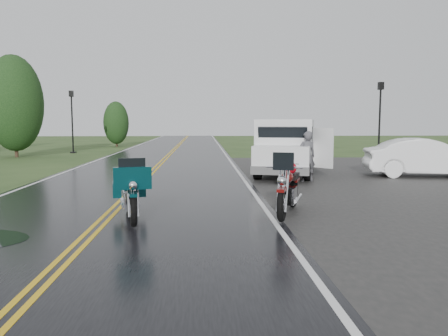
% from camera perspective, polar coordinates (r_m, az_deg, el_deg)
% --- Properties ---
extents(ground, '(120.00, 120.00, 0.00)m').
position_cam_1_polar(ground, '(10.15, -15.51, -6.90)').
color(ground, '#2D471E').
rests_on(ground, ground).
extents(road, '(8.00, 100.00, 0.04)m').
position_cam_1_polar(road, '(19.90, -9.26, -0.42)').
color(road, black).
rests_on(road, ground).
extents(motorcycle_red, '(1.70, 2.68, 1.49)m').
position_cam_1_polar(motorcycle_red, '(9.54, 7.60, -3.00)').
color(motorcycle_red, '#5B0C0A').
rests_on(motorcycle_red, ground).
extents(motorcycle_teal, '(1.38, 2.57, 1.44)m').
position_cam_1_polar(motorcycle_teal, '(9.20, -11.80, -3.57)').
color(motorcycle_teal, '#042D32').
rests_on(motorcycle_teal, ground).
extents(motorcycle_silver, '(1.18, 2.19, 1.23)m').
position_cam_1_polar(motorcycle_silver, '(12.66, 8.23, -1.38)').
color(motorcycle_silver, '#ABAFB3').
rests_on(motorcycle_silver, ground).
extents(van_white, '(3.81, 6.46, 2.39)m').
position_cam_1_polar(van_white, '(16.77, 4.48, 2.47)').
color(van_white, white).
rests_on(van_white, ground).
extents(person_at_van, '(0.76, 0.58, 1.87)m').
position_cam_1_polar(person_at_van, '(16.47, 10.76, 1.41)').
color(person_at_van, '#4C4B50').
rests_on(person_at_van, ground).
extents(sedan_white, '(4.90, 2.45, 1.54)m').
position_cam_1_polar(sedan_white, '(19.38, 24.84, 1.16)').
color(sedan_white, white).
rests_on(sedan_white, ground).
extents(lamp_post_far_left, '(0.38, 0.38, 4.48)m').
position_cam_1_polar(lamp_post_far_left, '(33.07, -19.21, 5.73)').
color(lamp_post_far_left, black).
rests_on(lamp_post_far_left, ground).
extents(lamp_post_far_right, '(0.39, 0.39, 4.56)m').
position_cam_1_polar(lamp_post_far_right, '(26.92, 19.65, 5.80)').
color(lamp_post_far_right, black).
rests_on(lamp_post_far_right, ground).
extents(tree_left_mid, '(3.50, 3.50, 5.48)m').
position_cam_1_polar(tree_left_mid, '(30.54, -25.67, 6.40)').
color(tree_left_mid, '#1E3D19').
rests_on(tree_left_mid, ground).
extents(tree_left_far, '(2.25, 2.25, 3.46)m').
position_cam_1_polar(tree_left_far, '(40.38, -13.89, 5.16)').
color(tree_left_far, '#1E3D19').
rests_on(tree_left_far, ground).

